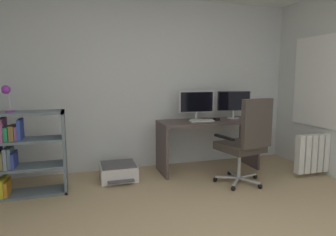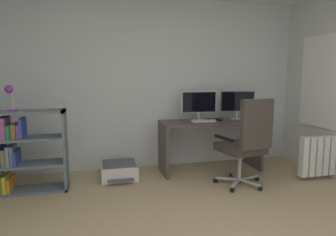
{
  "view_description": "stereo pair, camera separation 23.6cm",
  "coord_description": "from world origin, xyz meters",
  "px_view_note": "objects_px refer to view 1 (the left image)",
  "views": [
    {
      "loc": [
        -1.04,
        -1.62,
        1.38
      ],
      "look_at": [
        0.06,
        1.96,
        0.84
      ],
      "focal_mm": 31.36,
      "sensor_mm": 36.0,
      "label": 1
    },
    {
      "loc": [
        -0.82,
        -1.68,
        1.38
      ],
      "look_at": [
        0.06,
        1.96,
        0.84
      ],
      "focal_mm": 31.36,
      "sensor_mm": 36.0,
      "label": 2
    }
  ],
  "objects_px": {
    "radiator": "(321,153)",
    "monitor_main": "(196,103)",
    "monitor_secondary": "(234,102)",
    "bookshelf": "(18,153)",
    "desk": "(208,134)",
    "office_chair": "(246,140)",
    "keyboard": "(202,121)",
    "printer": "(118,172)",
    "computer_mouse": "(217,119)",
    "desk_lamp": "(7,94)"
  },
  "relations": [
    {
      "from": "radiator",
      "to": "monitor_main",
      "type": "bearing_deg",
      "value": 152.84
    },
    {
      "from": "keyboard",
      "to": "computer_mouse",
      "type": "bearing_deg",
      "value": 10.51
    },
    {
      "from": "monitor_main",
      "to": "office_chair",
      "type": "distance_m",
      "value": 0.98
    },
    {
      "from": "monitor_main",
      "to": "radiator",
      "type": "distance_m",
      "value": 1.87
    },
    {
      "from": "desk",
      "to": "radiator",
      "type": "distance_m",
      "value": 1.59
    },
    {
      "from": "monitor_main",
      "to": "office_chair",
      "type": "relative_size",
      "value": 0.48
    },
    {
      "from": "desk",
      "to": "monitor_main",
      "type": "relative_size",
      "value": 2.72
    },
    {
      "from": "printer",
      "to": "radiator",
      "type": "xyz_separation_m",
      "value": [
        2.73,
        -0.67,
        0.22
      ]
    },
    {
      "from": "monitor_main",
      "to": "bookshelf",
      "type": "height_order",
      "value": "monitor_main"
    },
    {
      "from": "bookshelf",
      "to": "desk",
      "type": "bearing_deg",
      "value": 5.81
    },
    {
      "from": "monitor_secondary",
      "to": "bookshelf",
      "type": "relative_size",
      "value": 0.5
    },
    {
      "from": "desk",
      "to": "computer_mouse",
      "type": "relative_size",
      "value": 14.44
    },
    {
      "from": "printer",
      "to": "monitor_secondary",
      "type": "bearing_deg",
      "value": 4.22
    },
    {
      "from": "desk",
      "to": "desk_lamp",
      "type": "bearing_deg",
      "value": -174.33
    },
    {
      "from": "keyboard",
      "to": "printer",
      "type": "distance_m",
      "value": 1.36
    },
    {
      "from": "keyboard",
      "to": "printer",
      "type": "xyz_separation_m",
      "value": [
        -1.2,
        0.01,
        -0.64
      ]
    },
    {
      "from": "desk",
      "to": "bookshelf",
      "type": "height_order",
      "value": "bookshelf"
    },
    {
      "from": "monitor_secondary",
      "to": "office_chair",
      "type": "relative_size",
      "value": 0.44
    },
    {
      "from": "monitor_main",
      "to": "monitor_secondary",
      "type": "bearing_deg",
      "value": 0.01
    },
    {
      "from": "monitor_main",
      "to": "monitor_secondary",
      "type": "height_order",
      "value": "monitor_main"
    },
    {
      "from": "printer",
      "to": "radiator",
      "type": "height_order",
      "value": "radiator"
    },
    {
      "from": "monitor_main",
      "to": "office_chair",
      "type": "height_order",
      "value": "monitor_main"
    },
    {
      "from": "desk",
      "to": "printer",
      "type": "relative_size",
      "value": 2.87
    },
    {
      "from": "desk",
      "to": "monitor_secondary",
      "type": "relative_size",
      "value": 2.94
    },
    {
      "from": "desk",
      "to": "monitor_main",
      "type": "bearing_deg",
      "value": 151.6
    },
    {
      "from": "computer_mouse",
      "to": "radiator",
      "type": "relative_size",
      "value": 0.12
    },
    {
      "from": "monitor_main",
      "to": "monitor_secondary",
      "type": "relative_size",
      "value": 1.08
    },
    {
      "from": "monitor_secondary",
      "to": "bookshelf",
      "type": "height_order",
      "value": "monitor_secondary"
    },
    {
      "from": "computer_mouse",
      "to": "office_chair",
      "type": "relative_size",
      "value": 0.09
    },
    {
      "from": "desk_lamp",
      "to": "printer",
      "type": "relative_size",
      "value": 0.59
    },
    {
      "from": "office_chair",
      "to": "monitor_main",
      "type": "bearing_deg",
      "value": 111.44
    },
    {
      "from": "office_chair",
      "to": "keyboard",
      "type": "bearing_deg",
      "value": 113.45
    },
    {
      "from": "computer_mouse",
      "to": "bookshelf",
      "type": "distance_m",
      "value": 2.63
    },
    {
      "from": "desk",
      "to": "monitor_main",
      "type": "height_order",
      "value": "monitor_main"
    },
    {
      "from": "office_chair",
      "to": "printer",
      "type": "distance_m",
      "value": 1.73
    },
    {
      "from": "office_chair",
      "to": "desk_lamp",
      "type": "bearing_deg",
      "value": 169.73
    },
    {
      "from": "monitor_main",
      "to": "desk_lamp",
      "type": "relative_size",
      "value": 1.78
    },
    {
      "from": "computer_mouse",
      "to": "desk_lamp",
      "type": "bearing_deg",
      "value": -174.66
    },
    {
      "from": "desk",
      "to": "keyboard",
      "type": "height_order",
      "value": "keyboard"
    },
    {
      "from": "monitor_secondary",
      "to": "computer_mouse",
      "type": "xyz_separation_m",
      "value": [
        -0.34,
        -0.11,
        -0.23
      ]
    },
    {
      "from": "monitor_secondary",
      "to": "office_chair",
      "type": "xyz_separation_m",
      "value": [
        -0.28,
        -0.83,
        -0.39
      ]
    },
    {
      "from": "bookshelf",
      "to": "radiator",
      "type": "height_order",
      "value": "bookshelf"
    },
    {
      "from": "office_chair",
      "to": "radiator",
      "type": "relative_size",
      "value": 1.37
    },
    {
      "from": "radiator",
      "to": "printer",
      "type": "bearing_deg",
      "value": 166.29
    },
    {
      "from": "desk",
      "to": "monitor_secondary",
      "type": "height_order",
      "value": "monitor_secondary"
    },
    {
      "from": "desk",
      "to": "bookshelf",
      "type": "distance_m",
      "value": 2.5
    },
    {
      "from": "desk",
      "to": "keyboard",
      "type": "relative_size",
      "value": 4.25
    },
    {
      "from": "computer_mouse",
      "to": "radiator",
      "type": "height_order",
      "value": "computer_mouse"
    },
    {
      "from": "keyboard",
      "to": "desk",
      "type": "bearing_deg",
      "value": 27.43
    },
    {
      "from": "radiator",
      "to": "desk",
      "type": "bearing_deg",
      "value": 152.98
    }
  ]
}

